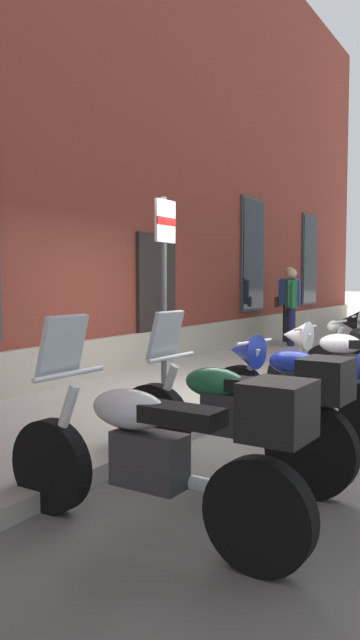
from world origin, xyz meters
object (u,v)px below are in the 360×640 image
object	(u,v)px
motorcycle_green_touring	(238,412)
pedestrian_blue_top	(289,300)
pedestrian_striped_shirt	(291,302)
motorcycle_silver_touring	(159,451)
motorcycle_white_sport	(342,362)
parking_sign	(164,274)
motorcycle_blue_sport	(295,383)

from	to	relation	value
motorcycle_green_touring	pedestrian_blue_top	distance (m)	9.03
motorcycle_green_touring	pedestrian_striped_shirt	size ratio (longest dim) A/B	1.25
motorcycle_silver_touring	motorcycle_green_touring	bearing A→B (deg)	2.71
motorcycle_silver_touring	motorcycle_white_sport	size ratio (longest dim) A/B	1.02
pedestrian_striped_shirt	pedestrian_blue_top	size ratio (longest dim) A/B	0.98
motorcycle_white_sport	pedestrian_blue_top	world-z (taller)	pedestrian_blue_top
motorcycle_green_touring	pedestrian_striped_shirt	xyz separation A→B (m)	(7.91, 2.45, 0.52)
motorcycle_silver_touring	parking_sign	bearing A→B (deg)	31.48
motorcycle_silver_touring	motorcycle_white_sport	bearing A→B (deg)	1.00
pedestrian_striped_shirt	parking_sign	bearing A→B (deg)	-171.25
pedestrian_blue_top	parking_sign	size ratio (longest dim) A/B	0.75
motorcycle_white_sport	pedestrian_striped_shirt	world-z (taller)	pedestrian_striped_shirt
motorcycle_white_sport	pedestrian_striped_shirt	size ratio (longest dim) A/B	1.27
parking_sign	pedestrian_striped_shirt	bearing A→B (deg)	8.75
motorcycle_green_touring	pedestrian_blue_top	size ratio (longest dim) A/B	1.22
motorcycle_green_touring	pedestrian_blue_top	world-z (taller)	pedestrian_blue_top
motorcycle_green_touring	pedestrian_striped_shirt	world-z (taller)	pedestrian_striped_shirt
motorcycle_silver_touring	motorcycle_white_sport	distance (m)	4.17
motorcycle_green_touring	pedestrian_striped_shirt	distance (m)	8.30
motorcycle_green_touring	motorcycle_white_sport	distance (m)	2.96
pedestrian_striped_shirt	motorcycle_green_touring	bearing A→B (deg)	-162.82
motorcycle_green_touring	parking_sign	bearing A→B (deg)	49.81
motorcycle_blue_sport	pedestrian_blue_top	distance (m)	7.66
motorcycle_silver_touring	pedestrian_blue_top	distance (m)	10.20
motorcycle_green_touring	motorcycle_silver_touring	bearing A→B (deg)	-177.29
pedestrian_striped_shirt	motorcycle_white_sport	bearing A→B (deg)	-153.85
motorcycle_silver_touring	motorcycle_blue_sport	bearing A→B (deg)	2.52
motorcycle_green_touring	motorcycle_blue_sport	size ratio (longest dim) A/B	0.98
motorcycle_green_touring	parking_sign	distance (m)	2.14
pedestrian_striped_shirt	motorcycle_silver_touring	bearing A→B (deg)	-164.65
motorcycle_white_sport	motorcycle_green_touring	bearing A→B (deg)	-179.69
motorcycle_silver_touring	pedestrian_blue_top	world-z (taller)	pedestrian_blue_top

